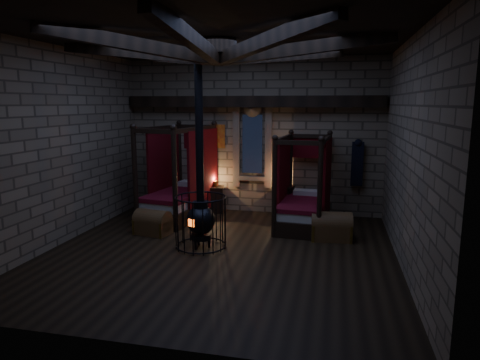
% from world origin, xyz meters
% --- Properties ---
extents(room, '(7.02, 7.02, 4.29)m').
position_xyz_m(room, '(-0.00, 0.09, 3.74)').
color(room, black).
rests_on(room, ground).
extents(bed_left, '(1.57, 2.47, 2.42)m').
position_xyz_m(bed_left, '(-1.75, 2.44, 0.60)').
color(bed_left, black).
rests_on(bed_left, ground).
extents(bed_right, '(1.27, 2.20, 2.21)m').
position_xyz_m(bed_right, '(1.51, 2.31, 0.55)').
color(bed_right, black).
rests_on(bed_right, ground).
extents(trunk_left, '(0.89, 0.65, 0.59)m').
position_xyz_m(trunk_left, '(-1.85, 0.88, 0.26)').
color(trunk_left, brown).
rests_on(trunk_left, ground).
extents(trunk_right, '(0.93, 0.63, 0.65)m').
position_xyz_m(trunk_right, '(2.21, 1.36, 0.29)').
color(trunk_right, brown).
rests_on(trunk_right, ground).
extents(nightstand_left, '(0.54, 0.52, 0.89)m').
position_xyz_m(nightstand_left, '(-0.97, 3.13, 0.38)').
color(nightstand_left, black).
rests_on(nightstand_left, ground).
extents(nightstand_right, '(0.60, 0.58, 0.90)m').
position_xyz_m(nightstand_right, '(0.92, 3.14, 0.42)').
color(nightstand_right, black).
rests_on(nightstand_right, ground).
extents(stove, '(1.08, 1.08, 4.05)m').
position_xyz_m(stove, '(-0.47, 0.23, 0.65)').
color(stove, black).
rests_on(stove, ground).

